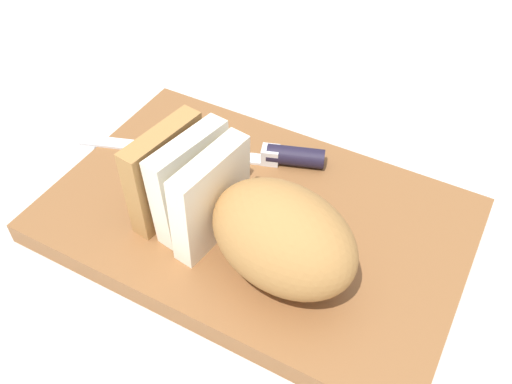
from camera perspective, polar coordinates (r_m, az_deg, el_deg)
ground_plane at (r=0.61m, az=-0.00°, el=-3.68°), size 3.00×3.00×0.00m
cutting_board at (r=0.60m, az=-0.00°, el=-2.89°), size 0.44×0.29×0.03m
bread_loaf at (r=0.51m, az=-0.43°, el=-2.92°), size 0.23×0.12×0.10m
bread_knife at (r=0.64m, az=1.04°, el=3.75°), size 0.28×0.12×0.02m
crumb_near_knife at (r=0.56m, az=-1.85°, el=-5.16°), size 0.01×0.01×0.01m
crumb_near_loaf at (r=0.61m, az=2.46°, el=0.79°), size 0.01×0.01×0.01m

